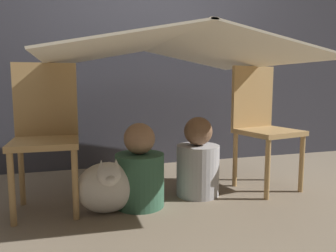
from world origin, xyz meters
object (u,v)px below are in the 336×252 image
at_px(chair_left, 46,130).
at_px(person_second, 198,163).
at_px(chair_right, 262,122).
at_px(dog, 107,186).
at_px(person_front, 140,172).

distance_m(chair_left, person_second, 1.06).
height_order(chair_right, dog, chair_right).
bearing_deg(person_second, chair_right, 5.18).
distance_m(person_front, dog, 0.24).
distance_m(chair_left, person_front, 0.66).
distance_m(person_second, dog, 0.69).
bearing_deg(person_front, dog, -162.20).
bearing_deg(person_second, person_front, -168.05).
relative_size(chair_left, person_second, 1.65).
relative_size(chair_left, dog, 2.48).
relative_size(chair_left, chair_right, 1.00).
bearing_deg(person_second, dog, -166.08).
bearing_deg(chair_right, dog, 178.34).
height_order(person_front, dog, person_front).
relative_size(chair_right, person_second, 1.65).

